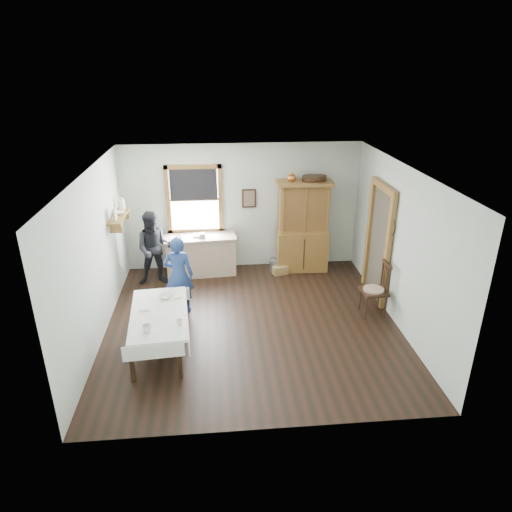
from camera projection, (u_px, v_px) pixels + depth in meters
name	position (u px, v px, depth m)	size (l,w,h in m)	color
room	(252.00, 252.00, 7.44)	(5.01, 5.01, 2.70)	black
window	(194.00, 196.00, 9.50)	(1.18, 0.07, 1.48)	white
doorway	(379.00, 239.00, 8.50)	(0.09, 1.14, 2.22)	#443D30
wall_shelf	(119.00, 214.00, 8.56)	(0.24, 1.00, 0.44)	olive
framed_picture	(249.00, 198.00, 9.63)	(0.30, 0.04, 0.40)	black
rug_beater	(393.00, 220.00, 7.78)	(0.27, 0.27, 0.01)	black
work_counter	(201.00, 255.00, 9.68)	(1.49, 0.56, 0.85)	tan
china_hutch	(303.00, 227.00, 9.69)	(1.15, 0.55, 1.96)	olive
dining_table	(161.00, 331.00, 7.12)	(0.89, 1.68, 0.67)	white
spindle_chair	(374.00, 289.00, 8.08)	(0.47, 0.47, 1.01)	black
pail	(275.00, 266.00, 9.87)	(0.25, 0.25, 0.27)	gray
wicker_basket	(280.00, 270.00, 9.80)	(0.31, 0.22, 0.18)	olive
woman_blue	(179.00, 277.00, 8.14)	(0.49, 0.32, 1.33)	navy
figure_dark	(155.00, 251.00, 9.15)	(0.69, 0.54, 1.42)	black
table_cup_a	(147.00, 328.00, 6.48)	(0.13, 0.13, 0.11)	white
table_cup_b	(179.00, 322.00, 6.65)	(0.09, 0.09, 0.09)	white
table_bowl	(165.00, 296.00, 7.41)	(0.22, 0.22, 0.06)	white
counter_book	(193.00, 235.00, 9.54)	(0.17, 0.23, 0.02)	brown
counter_bowl	(178.00, 238.00, 9.37)	(0.18, 0.18, 0.06)	white
shelf_bowl	(119.00, 213.00, 8.56)	(0.22, 0.22, 0.05)	white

